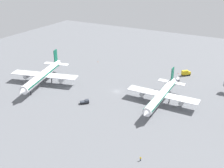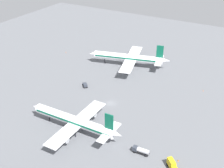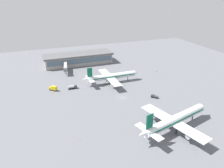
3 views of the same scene
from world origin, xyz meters
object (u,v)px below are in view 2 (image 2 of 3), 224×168
airplane_taxiing (129,58)px  catering_truck (172,165)px  airplane_at_gate (75,121)px  pushback_tractor (85,85)px  safety_cone_near_gate (178,160)px  safety_cone_mid_apron (203,91)px  fuel_truck (141,150)px  safety_cone_far_side (66,52)px

airplane_taxiing → catering_truck: size_ratio=9.01×
airplane_at_gate → pushback_tractor: airplane_at_gate is taller
safety_cone_near_gate → safety_cone_mid_apron: same height
airplane_at_gate → pushback_tractor: (-17.45, 32.85, -3.95)m
fuel_truck → safety_cone_far_side: size_ratio=10.64×
fuel_truck → safety_cone_far_side: 104.86m
airplane_at_gate → fuel_truck: airplane_at_gate is taller
fuel_truck → catering_truck: bearing=169.4°
airplane_at_gate → safety_cone_far_side: size_ratio=73.99×
airplane_at_gate → catering_truck: 42.47m
airplane_at_gate → safety_cone_near_gate: size_ratio=73.99×
fuel_truck → safety_cone_far_side: bearing=-39.9°
airplane_taxiing → pushback_tractor: airplane_taxiing is taller
safety_cone_near_gate → safety_cone_far_side: same height
airplane_at_gate → fuel_truck: size_ratio=6.95×
airplane_taxiing → safety_cone_far_side: size_ratio=79.76×
pushback_tractor → safety_cone_far_side: pushback_tractor is taller
pushback_tractor → safety_cone_far_side: (-36.71, 31.28, -0.67)m
airplane_taxiing → fuel_truck: bearing=105.4°
fuel_truck → safety_cone_mid_apron: size_ratio=10.64×
airplane_taxiing → safety_cone_mid_apron: bearing=155.7°
fuel_truck → safety_cone_mid_apron: fuel_truck is taller
catering_truck → safety_cone_mid_apron: catering_truck is taller
airplane_at_gate → fuel_truck: 29.72m
pushback_tractor → safety_cone_near_gate: size_ratio=7.48×
safety_cone_mid_apron → safety_cone_far_side: 91.67m
airplane_taxiing → fuel_truck: size_ratio=7.50×
pushback_tractor → fuel_truck: 56.78m
airplane_at_gate → pushback_tractor: size_ratio=9.89×
airplane_at_gate → safety_cone_mid_apron: size_ratio=73.99×
pushback_tractor → fuel_truck: (46.95, -31.94, 0.42)m
safety_cone_mid_apron → airplane_taxiing: bearing=170.8°
pushback_tractor → safety_cone_far_side: 48.23m
catering_truck → safety_cone_mid_apron: 60.13m
airplane_at_gate → safety_cone_near_gate: 43.49m
pushback_tractor → safety_cone_far_side: size_ratio=7.48×
catering_truck → pushback_tractor: bearing=-164.2°
fuel_truck → safety_cone_mid_apron: 58.70m
pushback_tractor → fuel_truck: bearing=11.9°
pushback_tractor → safety_cone_near_gate: pushback_tractor is taller
safety_cone_near_gate → safety_cone_mid_apron: (-5.70, 55.13, 0.00)m
catering_truck → safety_cone_mid_apron: (-4.97, 59.91, -1.40)m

